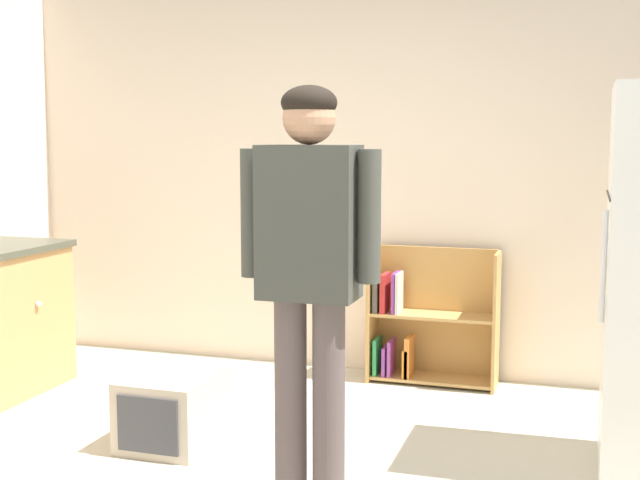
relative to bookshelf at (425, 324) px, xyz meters
The scene contains 4 objects.
back_wall 1.03m from the bookshelf, 144.38° to the left, with size 5.20×0.06×2.70m, color beige.
bookshelf is the anchor object (origin of this frame).
standing_person 2.19m from the bookshelf, 92.11° to the right, with size 0.57×0.22×1.74m.
pet_carrier 1.79m from the bookshelf, 124.57° to the right, with size 0.42×0.55×0.36m.
Camera 1 is at (1.20, -3.00, 1.55)m, focal length 47.02 mm.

